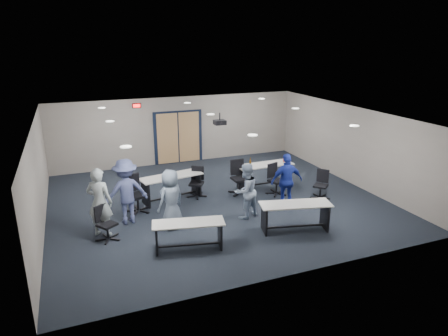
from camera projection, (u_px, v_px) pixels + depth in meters
name	position (u px, v px, depth m)	size (l,w,h in m)	color
floor	(217.00, 201.00, 12.61)	(10.00, 10.00, 0.00)	black
back_wall	(178.00, 130.00, 16.18)	(10.00, 0.04, 2.70)	gray
front_wall	(293.00, 218.00, 8.21)	(10.00, 0.04, 2.70)	gray
left_wall	(38.00, 180.00, 10.45)	(0.04, 9.00, 2.70)	gray
right_wall	(350.00, 145.00, 13.93)	(0.04, 9.00, 2.70)	gray
ceiling	(216.00, 116.00, 11.78)	(10.00, 9.00, 0.04)	silver
double_door	(178.00, 138.00, 16.24)	(2.00, 0.07, 2.20)	black
exit_sign	(137.00, 106.00, 15.23)	(0.32, 0.07, 0.18)	black
ceiling_projector	(220.00, 122.00, 12.41)	(0.35, 0.32, 0.37)	black
ceiling_can_lights	(213.00, 116.00, 12.01)	(6.24, 5.74, 0.02)	white
table_front_left	(189.00, 231.00, 9.58)	(1.80, 0.93, 0.70)	beige
table_front_right	(295.00, 212.00, 10.52)	(1.96, 1.05, 0.76)	beige
table_back_left	(172.00, 183.00, 12.54)	(2.06, 1.01, 0.80)	beige
table_back_right	(264.00, 171.00, 13.68)	(1.99, 0.70, 1.10)	beige
chair_back_a	(137.00, 194.00, 11.64)	(0.70, 0.70, 1.11)	black
chair_back_b	(196.00, 182.00, 12.80)	(0.61, 0.61, 0.98)	black
chair_back_c	(240.00, 178.00, 13.03)	(0.70, 0.70, 1.12)	black
chair_back_d	(277.00, 180.00, 12.99)	(0.64, 0.64, 1.02)	black
chair_loose_left	(107.00, 223.00, 10.01)	(0.58, 0.58, 0.92)	black
chair_loose_right	(321.00, 185.00, 12.68)	(0.58, 0.58, 0.92)	black
person_gray	(100.00, 202.00, 10.14)	(0.67, 0.44, 1.82)	#9FABAD
person_plaid	(171.00, 199.00, 10.58)	(0.80, 0.52, 1.63)	slate
person_lightblue	(246.00, 191.00, 11.22)	(0.77, 0.60, 1.59)	#96AAC7
person_navy	(287.00, 181.00, 11.88)	(0.98, 0.41, 1.68)	navy
person_back	(126.00, 192.00, 10.85)	(1.18, 0.68, 1.83)	#485182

